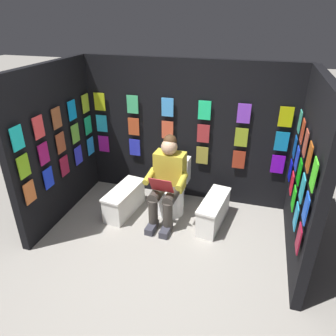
{
  "coord_description": "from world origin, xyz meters",
  "views": [
    {
      "loc": [
        -0.93,
        2.34,
        2.6
      ],
      "look_at": [
        0.03,
        -0.97,
        0.85
      ],
      "focal_mm": 33.53,
      "sensor_mm": 36.0,
      "label": 1
    }
  ],
  "objects_px": {
    "toilet": "(172,190)",
    "comic_longbox_near": "(213,211)",
    "comic_longbox_far": "(124,200)",
    "person_reading": "(167,180)"
  },
  "relations": [
    {
      "from": "toilet",
      "to": "comic_longbox_near",
      "type": "bearing_deg",
      "value": 166.94
    },
    {
      "from": "toilet",
      "to": "comic_longbox_far",
      "type": "height_order",
      "value": "toilet"
    },
    {
      "from": "person_reading",
      "to": "comic_longbox_far",
      "type": "height_order",
      "value": "person_reading"
    },
    {
      "from": "person_reading",
      "to": "comic_longbox_near",
      "type": "bearing_deg",
      "value": -172.67
    },
    {
      "from": "person_reading",
      "to": "toilet",
      "type": "bearing_deg",
      "value": -89.63
    },
    {
      "from": "person_reading",
      "to": "comic_longbox_far",
      "type": "bearing_deg",
      "value": 4.46
    },
    {
      "from": "toilet",
      "to": "person_reading",
      "type": "xyz_separation_m",
      "value": [
        0.01,
        0.23,
        0.27
      ]
    },
    {
      "from": "toilet",
      "to": "comic_longbox_far",
      "type": "xyz_separation_m",
      "value": [
        0.63,
        0.24,
        -0.14
      ]
    },
    {
      "from": "toilet",
      "to": "person_reading",
      "type": "distance_m",
      "value": 0.35
    },
    {
      "from": "toilet",
      "to": "comic_longbox_near",
      "type": "xyz_separation_m",
      "value": [
        -0.62,
        0.18,
        -0.13
      ]
    }
  ]
}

